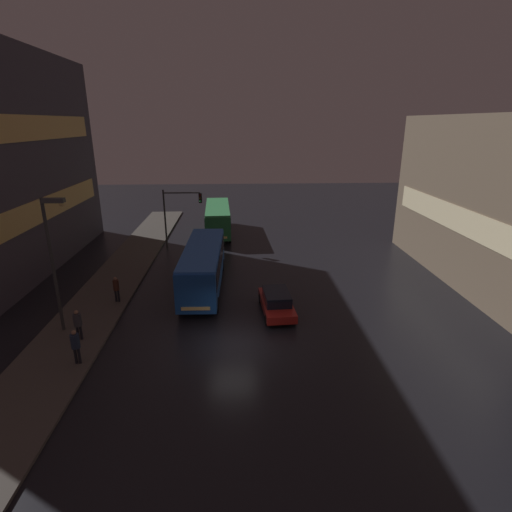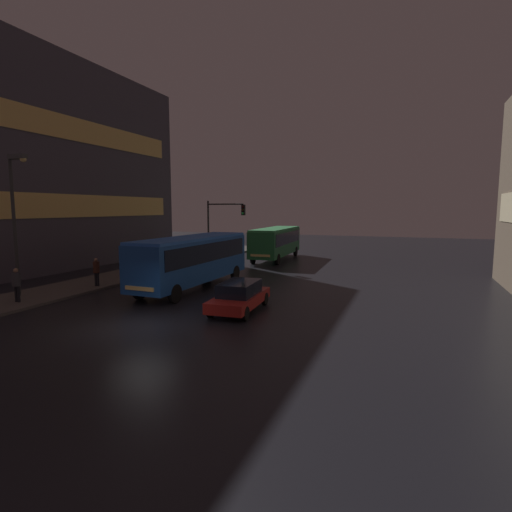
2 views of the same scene
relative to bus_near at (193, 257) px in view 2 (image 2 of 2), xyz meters
name	(u,v)px [view 2 (image 2 of 2)]	position (x,y,z in m)	size (l,w,h in m)	color
ground_plane	(143,326)	(2.12, -7.83, -1.99)	(120.00, 120.00, 0.00)	black
sidewalk_left	(126,275)	(-6.88, 2.17, -1.91)	(4.00, 48.00, 0.15)	#47423D
building_left_tower	(52,169)	(-17.41, 5.69, 6.44)	(10.07, 22.38, 16.86)	#423D47
bus_near	(193,257)	(0.00, 0.00, 0.00)	(2.70, 10.33, 3.22)	#194793
bus_far	(276,240)	(0.38, 15.18, -0.09)	(2.95, 9.96, 3.07)	#236B38
car_taxi	(240,296)	(4.88, -3.97, -1.25)	(2.09, 4.60, 1.43)	maroon
pedestrian_near	(16,282)	(-6.28, -7.01, -0.77)	(0.52, 0.52, 1.75)	black
pedestrian_far	(96,269)	(-5.58, -2.16, -0.80)	(0.53, 0.53, 1.75)	black
traffic_light_main	(222,221)	(-3.01, 10.23, 1.87)	(3.62, 0.35, 5.61)	#2D2D2D
street_lamp_sidewalk	(16,203)	(-7.40, -5.85, 3.23)	(1.25, 0.36, 7.66)	#2D2D2D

